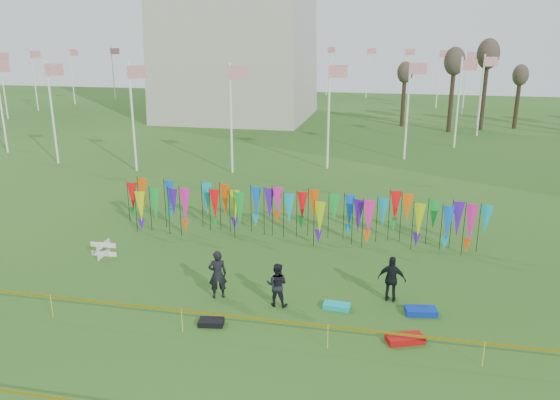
% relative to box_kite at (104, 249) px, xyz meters
% --- Properties ---
extents(ground, '(160.00, 160.00, 0.00)m').
position_rel_box_kite_xyz_m(ground, '(7.97, -4.37, -0.35)').
color(ground, '#224B15').
rests_on(ground, ground).
extents(flagpole_ring, '(57.40, 56.16, 8.00)m').
position_rel_box_kite_xyz_m(flagpole_ring, '(-6.03, 43.63, 3.65)').
color(flagpole_ring, white).
rests_on(flagpole_ring, ground).
extents(banner_row, '(18.64, 0.64, 2.43)m').
position_rel_box_kite_xyz_m(banner_row, '(8.25, 4.06, 1.20)').
color(banner_row, black).
rests_on(banner_row, ground).
extents(caution_tape_near, '(26.00, 0.02, 0.90)m').
position_rel_box_kite_xyz_m(caution_tape_near, '(7.74, -5.56, 0.43)').
color(caution_tape_near, '#E5B604').
rests_on(caution_tape_near, ground).
extents(box_kite, '(0.64, 0.64, 0.71)m').
position_rel_box_kite_xyz_m(box_kite, '(0.00, 0.00, 0.00)').
color(box_kite, red).
rests_on(box_kite, ground).
extents(person_left, '(0.86, 0.76, 1.97)m').
position_rel_box_kite_xyz_m(person_left, '(6.50, -2.81, 0.63)').
color(person_left, black).
rests_on(person_left, ground).
extents(person_mid, '(0.85, 0.54, 1.71)m').
position_rel_box_kite_xyz_m(person_mid, '(8.89, -2.96, 0.50)').
color(person_mid, black).
rests_on(person_mid, ground).
extents(person_right, '(1.14, 0.74, 1.83)m').
position_rel_box_kite_xyz_m(person_right, '(13.13, -1.69, 0.56)').
color(person_right, black).
rests_on(person_right, ground).
extents(kite_bag_turquoise, '(1.03, 0.57, 0.20)m').
position_rel_box_kite_xyz_m(kite_bag_turquoise, '(11.16, -2.75, -0.25)').
color(kite_bag_turquoise, '#0CB8BB').
rests_on(kite_bag_turquoise, ground).
extents(kite_bag_blue, '(1.22, 0.78, 0.24)m').
position_rel_box_kite_xyz_m(kite_bag_blue, '(14.25, -2.53, -0.24)').
color(kite_bag_blue, '#0A2FA9').
rests_on(kite_bag_blue, ground).
extents(kite_bag_red, '(1.37, 1.00, 0.23)m').
position_rel_box_kite_xyz_m(kite_bag_red, '(13.66, -4.61, -0.24)').
color(kite_bag_red, '#BB0D0C').
rests_on(kite_bag_red, ground).
extents(kite_bag_black, '(0.95, 0.63, 0.20)m').
position_rel_box_kite_xyz_m(kite_bag_black, '(6.92, -4.90, -0.25)').
color(kite_bag_black, black).
rests_on(kite_bag_black, ground).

